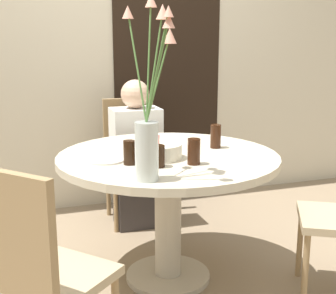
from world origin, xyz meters
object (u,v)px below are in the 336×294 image
object	(u,v)px
chair_left_flank	(132,153)
flower_vase	(150,114)
drink_glass_1	(158,156)
drink_glass_3	(194,152)
person_woman	(136,159)
drink_glass_0	(129,153)
drink_glass_2	(216,136)
chair_far_back	(37,267)
birthday_cake	(159,151)
side_plate	(105,159)

from	to	relation	value
chair_left_flank	flower_vase	distance (m)	1.51
chair_left_flank	drink_glass_1	xyz separation A→B (m)	(-0.17, -1.21, 0.28)
chair_left_flank	drink_glass_3	xyz separation A→B (m)	(0.01, -1.22, 0.29)
person_woman	flower_vase	bearing A→B (deg)	-101.61
drink_glass_3	drink_glass_0	bearing A→B (deg)	161.93
chair_left_flank	drink_glass_2	distance (m)	1.01
chair_far_back	birthday_cake	bearing A→B (deg)	-90.05
chair_far_back	drink_glass_3	bearing A→B (deg)	-103.81
birthday_cake	side_plate	xyz separation A→B (m)	(-0.27, 0.04, -0.03)
flower_vase	person_woman	distance (m)	1.36
drink_glass_2	drink_glass_3	world-z (taller)	drink_glass_2
chair_far_back	drink_glass_2	world-z (taller)	chair_far_back
chair_far_back	chair_left_flank	bearing A→B (deg)	-67.11
drink_glass_3	drink_glass_1	bearing A→B (deg)	176.71
birthday_cake	flower_vase	distance (m)	0.45
person_woman	drink_glass_3	bearing A→B (deg)	-88.85
chair_far_back	drink_glass_3	size ratio (longest dim) A/B	6.99
chair_far_back	person_woman	bearing A→B (deg)	-69.24
birthday_cake	drink_glass_2	distance (m)	0.40
drink_glass_2	drink_glass_0	bearing A→B (deg)	-160.42
side_plate	drink_glass_1	distance (m)	0.30
drink_glass_2	person_woman	bearing A→B (deg)	109.48
chair_far_back	drink_glass_2	bearing A→B (deg)	-97.30
side_plate	drink_glass_3	xyz separation A→B (m)	(0.40, -0.21, 0.06)
side_plate	flower_vase	bearing A→B (deg)	-71.50
birthday_cake	drink_glass_3	xyz separation A→B (m)	(0.13, -0.17, 0.03)
chair_left_flank	drink_glass_1	distance (m)	1.25
side_plate	person_woman	size ratio (longest dim) A/B	0.20
chair_far_back	side_plate	world-z (taller)	chair_far_back
flower_vase	drink_glass_1	xyz separation A→B (m)	(0.09, 0.18, -0.24)
drink_glass_3	chair_left_flank	bearing A→B (deg)	90.69
person_woman	drink_glass_1	bearing A→B (deg)	-98.84
chair_far_back	drink_glass_1	world-z (taller)	chair_far_back
flower_vase	side_plate	distance (m)	0.49
person_woman	drink_glass_0	bearing A→B (deg)	-106.27
drink_glass_3	drink_glass_2	bearing A→B (deg)	49.75
side_plate	drink_glass_3	world-z (taller)	drink_glass_3
chair_far_back	birthday_cake	distance (m)	0.93
chair_left_flank	chair_far_back	bearing A→B (deg)	-112.89
drink_glass_3	person_woman	world-z (taller)	person_woman
person_woman	chair_far_back	bearing A→B (deg)	-117.40
chair_left_flank	drink_glass_0	xyz separation A→B (m)	(-0.29, -1.12, 0.28)
chair_left_flank	side_plate	distance (m)	1.10
flower_vase	side_plate	xyz separation A→B (m)	(-0.13, 0.38, -0.29)
flower_vase	drink_glass_2	size ratio (longest dim) A/B	5.92
drink_glass_1	drink_glass_2	world-z (taller)	drink_glass_2
flower_vase	drink_glass_2	world-z (taller)	flower_vase
chair_left_flank	drink_glass_1	size ratio (longest dim) A/B	8.45
chair_left_flank	drink_glass_1	world-z (taller)	chair_left_flank
chair_far_back	drink_glass_0	xyz separation A→B (m)	(0.49, 0.52, 0.28)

